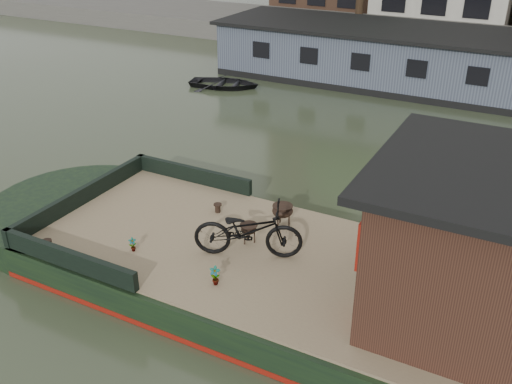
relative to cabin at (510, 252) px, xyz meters
The scene contains 16 objects.
ground 2.88m from the cabin, behind, with size 120.00×120.00×0.00m, color #2B3220.
houseboat_hull 3.87m from the cabin, behind, with size 14.01×4.02×0.60m.
houseboat_deck 2.52m from the cabin, behind, with size 11.80×3.80×0.05m, color #867453.
bow_bulwark 7.33m from the cabin, behind, with size 3.00×4.00×0.35m.
cabin is the anchor object (origin of this frame).
bicycle 4.19m from the cabin, behind, with size 0.67×1.91×1.00m, color black.
potted_plant_a 4.46m from the cabin, 164.38° to the right, with size 0.18×0.12×0.34m, color brown.
potted_plant_d 2.34m from the cabin, 157.23° to the left, with size 0.34×0.34×0.61m, color brown.
potted_plant_e 6.19m from the cabin, behind, with size 0.14×0.10×0.27m, color brown.
brazier_front 4.45m from the cabin, behind, with size 0.35×0.35×0.37m, color black, non-canonical shape.
brazier_rear 4.30m from the cabin, 164.99° to the left, with size 0.41×0.41×0.45m, color black, non-canonical shape.
bollard_port 5.63m from the cabin, 169.96° to the left, with size 0.16×0.16×0.19m, color black.
bollard_stbd 7.66m from the cabin, 167.03° to the right, with size 0.18×0.18×0.21m, color black.
dinghy 15.30m from the cabin, 136.26° to the left, with size 1.91×2.67×0.55m, color black.
far_houseboat 14.20m from the cabin, 98.88° to the left, with size 20.40×4.40×2.11m.
quay 20.67m from the cabin, 96.09° to the left, with size 60.00×6.00×0.90m, color #47443F.
Camera 1 is at (2.20, -7.61, 6.23)m, focal length 40.00 mm.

